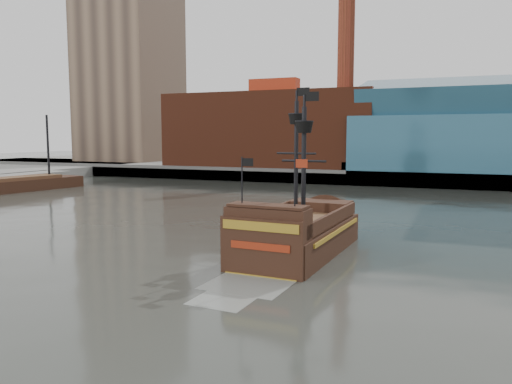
% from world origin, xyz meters
% --- Properties ---
extents(ground, '(400.00, 400.00, 0.00)m').
position_xyz_m(ground, '(0.00, 0.00, 0.00)').
color(ground, '#282A25').
rests_on(ground, ground).
extents(promenade_far, '(220.00, 60.00, 2.00)m').
position_xyz_m(promenade_far, '(0.00, 92.00, 1.00)').
color(promenade_far, slate).
rests_on(promenade_far, ground).
extents(seawall, '(220.00, 1.00, 2.60)m').
position_xyz_m(seawall, '(0.00, 62.50, 1.30)').
color(seawall, '#4C4C49').
rests_on(seawall, ground).
extents(skyline, '(149.00, 45.00, 62.00)m').
position_xyz_m(skyline, '(5.21, 84.56, 24.55)').
color(skyline, brown).
rests_on(skyline, promenade_far).
extents(pirate_ship, '(6.16, 17.64, 13.04)m').
position_xyz_m(pirate_ship, '(2.54, 10.23, 1.18)').
color(pirate_ship, black).
rests_on(pirate_ship, ground).
extents(docked_vessel, '(7.81, 20.45, 13.59)m').
position_xyz_m(docked_vessel, '(-50.13, 34.01, 0.86)').
color(docked_vessel, black).
rests_on(docked_vessel, ground).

